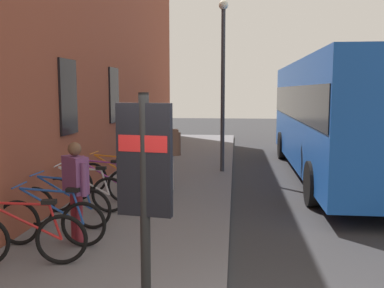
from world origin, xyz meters
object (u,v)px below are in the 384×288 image
at_px(bicycle_under_window, 83,193).
at_px(bicycle_leaning_wall, 100,184).
at_px(city_bus, 337,112).
at_px(pedestrian_near_bus, 168,147).
at_px(pedestrian_crossing_street, 143,145).
at_px(pedestrian_by_facade, 76,181).
at_px(bicycle_nearest_sign, 114,177).
at_px(bicycle_far_end, 23,239).
at_px(street_lamp, 223,71).
at_px(bicycle_end_of_row, 64,206).
at_px(bicycle_beside_lamp, 51,222).
at_px(transit_info_sign, 145,176).

distance_m(bicycle_under_window, bicycle_leaning_wall, 0.87).
height_order(city_bus, pedestrian_near_bus, city_bus).
relative_size(pedestrian_crossing_street, pedestrian_by_facade, 1.02).
distance_m(bicycle_nearest_sign, pedestrian_near_bus, 1.46).
bearing_deg(pedestrian_crossing_street, bicycle_nearest_sign, 161.73).
bearing_deg(bicycle_far_end, street_lamp, -18.81).
relative_size(bicycle_leaning_wall, street_lamp, 0.35).
bearing_deg(pedestrian_by_facade, bicycle_end_of_row, 36.60).
distance_m(pedestrian_crossing_street, pedestrian_near_bus, 1.10).
bearing_deg(pedestrian_crossing_street, bicycle_beside_lamp, 174.77).
bearing_deg(pedestrian_crossing_street, bicycle_far_end, 174.95).
distance_m(bicycle_beside_lamp, transit_info_sign, 3.20).
bearing_deg(bicycle_under_window, bicycle_beside_lamp, -175.38).
height_order(bicycle_beside_lamp, bicycle_leaning_wall, same).
bearing_deg(bicycle_nearest_sign, bicycle_beside_lamp, 179.79).
bearing_deg(bicycle_far_end, bicycle_leaning_wall, 0.41).
height_order(bicycle_end_of_row, bicycle_under_window, same).
relative_size(transit_info_sign, street_lamp, 0.48).
height_order(bicycle_end_of_row, street_lamp, street_lamp).
bearing_deg(pedestrian_by_facade, bicycle_nearest_sign, 5.42).
relative_size(bicycle_beside_lamp, pedestrian_near_bus, 1.03).
relative_size(pedestrian_crossing_street, pedestrian_near_bus, 0.95).
bearing_deg(pedestrian_by_facade, bicycle_under_window, 16.26).
bearing_deg(transit_info_sign, bicycle_nearest_sign, 18.94).
height_order(pedestrian_crossing_street, street_lamp, street_lamp).
distance_m(pedestrian_by_facade, pedestrian_near_bus, 3.83).
bearing_deg(bicycle_under_window, transit_info_sign, -152.56).
bearing_deg(pedestrian_near_bus, bicycle_far_end, 165.12).
bearing_deg(city_bus, pedestrian_crossing_street, 109.11).
xyz_separation_m(bicycle_leaning_wall, bicycle_nearest_sign, (0.75, -0.09, 0.00)).
distance_m(city_bus, pedestrian_near_bus, 5.30).
distance_m(bicycle_far_end, bicycle_leaning_wall, 3.51).
distance_m(bicycle_end_of_row, pedestrian_crossing_street, 3.96).
height_order(bicycle_end_of_row, city_bus, city_bus).
distance_m(transit_info_sign, pedestrian_by_facade, 3.03).
height_order(pedestrian_near_bus, street_lamp, street_lamp).
bearing_deg(bicycle_under_window, pedestrian_near_bus, -32.76).
bearing_deg(street_lamp, transit_info_sign, 176.82).
relative_size(bicycle_end_of_row, pedestrian_crossing_street, 1.08).
distance_m(bicycle_nearest_sign, pedestrian_by_facade, 3.29).
distance_m(bicycle_beside_lamp, pedestrian_crossing_street, 4.82).
height_order(bicycle_far_end, transit_info_sign, transit_info_sign).
height_order(bicycle_end_of_row, bicycle_nearest_sign, same).
bearing_deg(bicycle_leaning_wall, pedestrian_near_bus, -45.91).
height_order(bicycle_nearest_sign, pedestrian_near_bus, pedestrian_near_bus).
height_order(bicycle_nearest_sign, pedestrian_by_facade, pedestrian_by_facade).
relative_size(city_bus, street_lamp, 2.10).
height_order(bicycle_under_window, bicycle_nearest_sign, same).
height_order(bicycle_beside_lamp, pedestrian_by_facade, pedestrian_by_facade).
height_order(city_bus, street_lamp, street_lamp).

